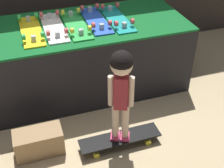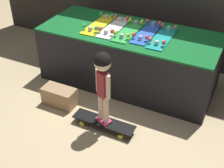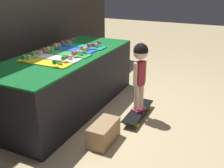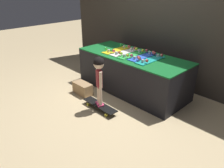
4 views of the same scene
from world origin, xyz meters
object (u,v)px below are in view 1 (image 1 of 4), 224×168
object	(u,v)px
skateboard_green_on_rack	(76,24)
skateboard_teal_on_rack	(117,18)
child	(121,81)
skateboard_blue_on_rack	(95,19)
storage_box	(39,142)
skateboard_on_floor	(120,139)
skateboard_yellow_on_rack	(31,30)
skateboard_white_on_rack	(54,27)

from	to	relation	value
skateboard_green_on_rack	skateboard_teal_on_rack	size ratio (longest dim) A/B	1.00
skateboard_green_on_rack	child	world-z (taller)	child
skateboard_blue_on_rack	skateboard_teal_on_rack	size ratio (longest dim) A/B	1.00
skateboard_teal_on_rack	storage_box	world-z (taller)	skateboard_teal_on_rack
skateboard_blue_on_rack	skateboard_on_floor	bearing A→B (deg)	-94.76
skateboard_blue_on_rack	skateboard_teal_on_rack	xyz separation A→B (m)	(0.21, -0.04, 0.00)
storage_box	skateboard_yellow_on_rack	bearing A→B (deg)	81.42
skateboard_green_on_rack	child	xyz separation A→B (m)	(0.13, -0.94, -0.06)
skateboard_green_on_rack	skateboard_white_on_rack	bearing A→B (deg)	175.83
skateboard_on_floor	storage_box	distance (m)	0.69
skateboard_green_on_rack	storage_box	xyz separation A→B (m)	(-0.54, -0.80, -0.64)
skateboard_on_floor	skateboard_blue_on_rack	bearing A→B (deg)	85.24
skateboard_green_on_rack	skateboard_teal_on_rack	bearing A→B (deg)	1.91
skateboard_yellow_on_rack	skateboard_teal_on_rack	size ratio (longest dim) A/B	1.00
skateboard_blue_on_rack	skateboard_on_floor	size ratio (longest dim) A/B	0.92
skateboard_yellow_on_rack	child	distance (m)	1.10
skateboard_on_floor	child	size ratio (longest dim) A/B	0.84
skateboard_yellow_on_rack	skateboard_green_on_rack	bearing A→B (deg)	-1.24
skateboard_blue_on_rack	skateboard_yellow_on_rack	bearing A→B (deg)	-176.29
skateboard_white_on_rack	skateboard_teal_on_rack	bearing A→B (deg)	-0.12
skateboard_white_on_rack	skateboard_on_floor	world-z (taller)	skateboard_white_on_rack
skateboard_blue_on_rack	skateboard_on_floor	world-z (taller)	skateboard_blue_on_rack
skateboard_blue_on_rack	skateboard_on_floor	distance (m)	1.20
skateboard_green_on_rack	skateboard_on_floor	world-z (taller)	skateboard_green_on_rack
skateboard_teal_on_rack	skateboard_on_floor	size ratio (longest dim) A/B	0.92
skateboard_green_on_rack	skateboard_blue_on_rack	xyz separation A→B (m)	(0.21, 0.05, 0.00)
skateboard_on_floor	skateboard_teal_on_rack	bearing A→B (deg)	72.92
storage_box	skateboard_teal_on_rack	bearing A→B (deg)	40.09
skateboard_blue_on_rack	skateboard_white_on_rack	bearing A→B (deg)	-175.29
skateboard_yellow_on_rack	skateboard_green_on_rack	distance (m)	0.42
skateboard_blue_on_rack	skateboard_on_floor	xyz separation A→B (m)	(-0.08, -0.99, -0.68)
skateboard_green_on_rack	child	size ratio (longest dim) A/B	0.77
skateboard_white_on_rack	storage_box	size ratio (longest dim) A/B	1.64
child	skateboard_green_on_rack	bearing A→B (deg)	120.60
child	storage_box	world-z (taller)	child
skateboard_on_floor	child	world-z (taller)	child
skateboard_blue_on_rack	child	distance (m)	0.99
skateboard_blue_on_rack	child	world-z (taller)	child
skateboard_green_on_rack	skateboard_on_floor	distance (m)	1.16
skateboard_white_on_rack	skateboard_green_on_rack	bearing A→B (deg)	-4.17
skateboard_green_on_rack	skateboard_teal_on_rack	world-z (taller)	same
skateboard_green_on_rack	child	distance (m)	0.95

